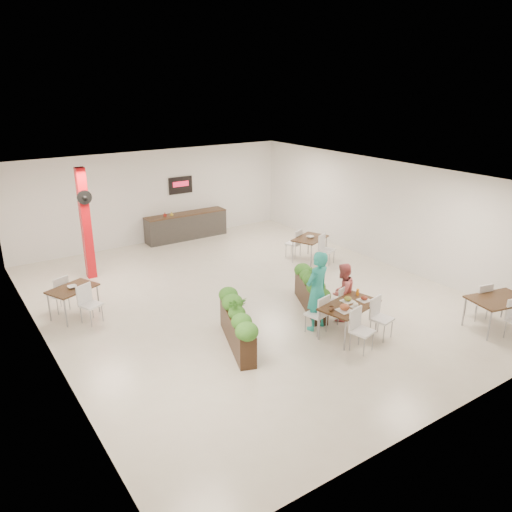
{
  "coord_description": "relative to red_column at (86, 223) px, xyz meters",
  "views": [
    {
      "loc": [
        -6.58,
        -10.12,
        5.43
      ],
      "look_at": [
        0.27,
        0.05,
        1.1
      ],
      "focal_mm": 35.0,
      "sensor_mm": 36.0,
      "label": 1
    }
  ],
  "objects": [
    {
      "name": "side_table_a",
      "position": [
        -1.1,
        -2.36,
        -1.02
      ],
      "size": [
        1.28,
        1.65,
        0.92
      ],
      "rotation": [
        0.0,
        0.0,
        0.42
      ],
      "color": "black",
      "rests_on": "ground"
    },
    {
      "name": "planter_right",
      "position": [
        3.93,
        -5.2,
        -1.13
      ],
      "size": [
        1.11,
        1.93,
        1.08
      ],
      "rotation": [
        0.0,
        0.0,
        1.15
      ],
      "color": "black",
      "rests_on": "ground"
    },
    {
      "name": "service_counter",
      "position": [
        4.0,
        1.86,
        -1.15
      ],
      "size": [
        3.0,
        0.64,
        2.2
      ],
      "color": "#2F2D29",
      "rests_on": "ground"
    },
    {
      "name": "diner_woman",
      "position": [
        4.15,
        -6.09,
        -0.93
      ],
      "size": [
        0.79,
        0.67,
        1.42
      ],
      "primitive_type": "imported",
      "rotation": [
        0.0,
        0.0,
        3.36
      ],
      "color": "#E16466",
      "rests_on": "ground"
    },
    {
      "name": "side_table_b",
      "position": [
        6.2,
        -2.43,
        -1.02
      ],
      "size": [
        1.36,
        1.66,
        0.92
      ],
      "rotation": [
        0.0,
        0.0,
        0.39
      ],
      "color": "black",
      "rests_on": "ground"
    },
    {
      "name": "room_shell",
      "position": [
        3.0,
        -3.79,
        0.36
      ],
      "size": [
        10.1,
        12.1,
        3.22
      ],
      "color": "white",
      "rests_on": "ground"
    },
    {
      "name": "ground",
      "position": [
        3.0,
        -3.79,
        -1.64
      ],
      "size": [
        12.0,
        12.0,
        0.0
      ],
      "primitive_type": "plane",
      "color": "beige",
      "rests_on": "ground"
    },
    {
      "name": "planter_left",
      "position": [
        1.42,
        -5.75,
        -1.11
      ],
      "size": [
        1.01,
        2.07,
        1.14
      ],
      "rotation": [
        0.0,
        0.0,
        1.24
      ],
      "color": "black",
      "rests_on": "ground"
    },
    {
      "name": "diner_man",
      "position": [
        3.35,
        -6.09,
        -0.71
      ],
      "size": [
        0.76,
        0.58,
        1.87
      ],
      "primitive_type": "imported",
      "rotation": [
        0.0,
        0.0,
        3.36
      ],
      "color": "teal",
      "rests_on": "ground"
    },
    {
      "name": "side_table_c",
      "position": [
        6.79,
        -8.42,
        -1.01
      ],
      "size": [
        1.48,
        1.67,
        0.92
      ],
      "rotation": [
        0.0,
        0.0,
        -0.22
      ],
      "color": "black",
      "rests_on": "ground"
    },
    {
      "name": "red_column",
      "position": [
        0.0,
        0.0,
        0.0
      ],
      "size": [
        0.4,
        0.41,
        3.2
      ],
      "color": "red",
      "rests_on": "ground"
    },
    {
      "name": "main_table",
      "position": [
        3.74,
        -6.75,
        -1.01
      ],
      "size": [
        1.54,
        1.85,
        0.92
      ],
      "rotation": [
        0.0,
        0.0,
        0.22
      ],
      "color": "black",
      "rests_on": "ground"
    }
  ]
}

